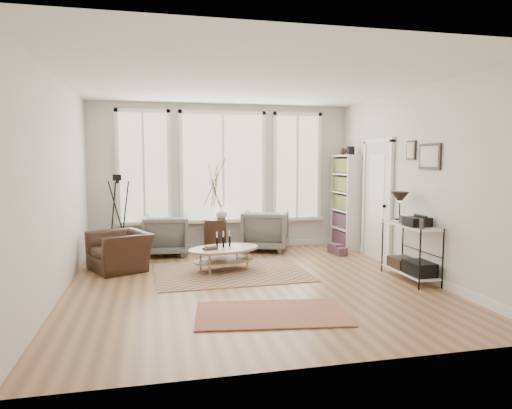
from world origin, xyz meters
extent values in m
plane|color=#A5744A|center=(0.00, 0.00, 0.00)|extent=(5.50, 5.50, 0.00)
plane|color=white|center=(0.00, 0.00, 2.90)|extent=(5.50, 5.50, 0.00)
cube|color=silver|center=(0.00, 2.75, 1.45)|extent=(5.20, 0.04, 2.90)
cube|color=silver|center=(0.00, -2.75, 1.45)|extent=(5.20, 0.04, 2.90)
cube|color=silver|center=(-2.60, 0.00, 1.45)|extent=(0.04, 5.50, 2.90)
cube|color=silver|center=(2.60, 0.00, 1.45)|extent=(0.04, 5.50, 2.90)
cube|color=white|center=(0.00, 2.74, 0.06)|extent=(5.10, 0.04, 0.12)
cube|color=white|center=(2.58, 0.00, 0.06)|extent=(0.03, 5.40, 0.12)
cube|color=beige|center=(0.00, 2.73, 1.65)|extent=(1.60, 0.03, 2.10)
cube|color=beige|center=(-1.55, 2.73, 1.65)|extent=(0.90, 0.03, 2.10)
cube|color=beige|center=(1.55, 2.73, 1.65)|extent=(0.90, 0.03, 2.10)
cube|color=white|center=(0.00, 2.71, 1.65)|extent=(1.74, 0.06, 2.24)
cube|color=white|center=(-1.55, 2.71, 1.65)|extent=(1.04, 0.06, 2.24)
cube|color=white|center=(1.55, 2.71, 1.65)|extent=(1.04, 0.06, 2.24)
cube|color=white|center=(0.00, 2.69, 0.57)|extent=(4.10, 0.12, 0.06)
cube|color=silver|center=(2.58, 1.15, 1.05)|extent=(0.04, 0.88, 2.10)
cube|color=white|center=(2.56, 1.15, 1.30)|extent=(0.01, 0.55, 1.20)
cube|color=white|center=(2.56, 0.66, 1.05)|extent=(0.06, 0.08, 2.18)
cube|color=white|center=(2.56, 1.64, 1.05)|extent=(0.06, 0.08, 2.18)
cube|color=white|center=(2.56, 1.15, 2.14)|extent=(0.06, 1.06, 0.08)
sphere|color=black|center=(2.53, 0.82, 1.00)|extent=(0.06, 0.06, 0.06)
cube|color=white|center=(2.43, 1.81, 0.95)|extent=(0.30, 0.03, 1.90)
cube|color=white|center=(2.43, 2.63, 0.95)|extent=(0.30, 0.03, 1.90)
cube|color=white|center=(2.58, 2.23, 0.95)|extent=(0.02, 0.85, 1.90)
cube|color=white|center=(2.43, 2.23, 0.95)|extent=(0.30, 0.81, 1.90)
cube|color=maroon|center=(2.43, 2.23, 0.95)|extent=(0.24, 0.75, 1.76)
cube|color=black|center=(2.43, 2.02, 1.98)|extent=(0.12, 0.10, 0.16)
sphere|color=#331F15|center=(2.43, 2.38, 1.97)|extent=(0.14, 0.14, 0.14)
cube|color=white|center=(2.38, -0.30, 0.12)|extent=(0.37, 1.07, 0.03)
cube|color=white|center=(2.38, -0.30, 0.82)|extent=(0.37, 1.07, 0.02)
cylinder|color=black|center=(2.20, -0.83, 0.42)|extent=(0.02, 0.02, 0.85)
cylinder|color=black|center=(2.56, -0.83, 0.42)|extent=(0.02, 0.02, 0.85)
cylinder|color=black|center=(2.20, 0.23, 0.42)|extent=(0.02, 0.02, 0.85)
cylinder|color=black|center=(2.56, 0.23, 0.42)|extent=(0.02, 0.02, 0.85)
cylinder|color=black|center=(2.38, 0.05, 0.88)|extent=(0.14, 0.14, 0.02)
cylinder|color=black|center=(2.38, 0.05, 1.01)|extent=(0.02, 0.02, 0.30)
cone|color=black|center=(2.38, 0.05, 1.21)|extent=(0.28, 0.28, 0.18)
cube|color=black|center=(2.38, -0.45, 0.91)|extent=(0.32, 0.30, 0.13)
cube|color=black|center=(2.38, -0.55, 0.23)|extent=(0.32, 0.45, 0.20)
cube|color=#331F15|center=(2.38, -0.08, 0.21)|extent=(0.32, 0.40, 0.16)
cube|color=black|center=(2.28, -0.72, 0.91)|extent=(0.02, 0.10, 0.14)
cube|color=black|center=(2.28, -0.18, 0.91)|extent=(0.02, 0.10, 0.12)
cube|color=black|center=(2.58, -0.40, 1.85)|extent=(0.03, 0.52, 0.38)
cube|color=silver|center=(2.56, -0.40, 1.85)|extent=(0.01, 0.44, 0.30)
cube|color=black|center=(2.58, 0.10, 1.95)|extent=(0.03, 0.24, 0.30)
cube|color=silver|center=(2.56, 0.10, 1.95)|extent=(0.01, 0.18, 0.24)
cube|color=brown|center=(-0.19, 0.72, 0.01)|extent=(2.43, 1.86, 0.01)
cube|color=maroon|center=(-0.05, -1.35, 0.01)|extent=(1.89, 1.22, 0.01)
ellipsoid|color=tan|center=(-0.28, 0.86, 0.17)|extent=(1.16, 0.91, 0.03)
ellipsoid|color=tan|center=(-0.28, 0.86, 0.36)|extent=(1.36, 1.06, 0.04)
cylinder|color=tan|center=(-0.61, 0.67, 0.17)|extent=(0.03, 0.03, 0.34)
cylinder|color=tan|center=(0.06, 0.67, 0.17)|extent=(0.03, 0.03, 0.34)
cylinder|color=tan|center=(-0.61, 1.05, 0.17)|extent=(0.03, 0.03, 0.34)
cylinder|color=tan|center=(0.06, 1.05, 0.17)|extent=(0.03, 0.03, 0.34)
cylinder|color=black|center=(-0.39, 0.91, 0.46)|extent=(0.03, 0.03, 0.17)
cylinder|color=black|center=(-0.28, 0.91, 0.46)|extent=(0.03, 0.03, 0.17)
cylinder|color=black|center=(-0.16, 0.91, 0.46)|extent=(0.03, 0.03, 0.17)
cube|color=#2E5331|center=(-0.50, 0.78, 0.41)|extent=(0.21, 0.15, 0.06)
imported|color=slate|center=(-1.16, 2.32, 0.38)|extent=(0.88, 0.90, 0.76)
imported|color=slate|center=(0.79, 2.36, 0.40)|extent=(1.12, 1.13, 0.80)
cylinder|color=#331F15|center=(-0.22, 2.37, 0.32)|extent=(0.43, 0.43, 0.65)
imported|color=silver|center=(-0.08, 2.45, 0.78)|extent=(0.32, 0.32, 0.27)
imported|color=#331F15|center=(-1.93, 1.31, 0.31)|extent=(1.22, 1.16, 0.62)
cylinder|color=black|center=(-2.01, 2.26, 1.40)|extent=(0.06, 0.06, 0.06)
cube|color=black|center=(-2.01, 2.26, 1.48)|extent=(0.16, 0.12, 0.11)
cylinder|color=black|center=(-2.01, 2.18, 1.48)|extent=(0.06, 0.09, 0.06)
cube|color=maroon|center=(2.05, 1.77, 0.09)|extent=(0.27, 0.31, 0.18)
cube|color=maroon|center=(2.05, 1.55, 0.07)|extent=(0.22, 0.26, 0.15)
camera|label=1|loc=(-1.36, -6.37, 1.81)|focal=32.00mm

